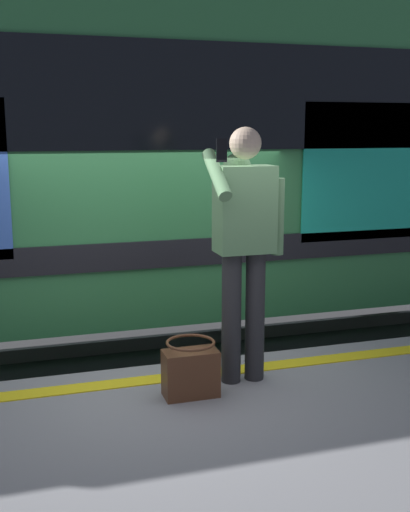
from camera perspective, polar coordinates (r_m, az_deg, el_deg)
name	(u,v)px	position (r m, az deg, el deg)	size (l,w,h in m)	color
ground_plane	(167,468)	(5.39, -3.46, -18.59)	(24.34, 24.34, 0.00)	#3D3D3F
safety_line	(175,377)	(4.73, -2.72, -10.86)	(13.99, 0.16, 0.01)	yellow
track_rail_near	(134,392)	(6.58, -6.41, -12.09)	(18.56, 0.08, 0.16)	slate
track_rail_far	(112,346)	(7.90, -8.38, -8.06)	(18.56, 0.08, 0.16)	slate
train_carriage	(135,143)	(6.78, -6.38, 10.09)	(11.71, 2.78, 4.02)	#2D723F
passenger	(244,234)	(4.41, 3.55, 2.01)	(0.57, 0.55, 1.81)	#262628
handbag	(191,371)	(4.36, -1.31, -10.32)	(0.37, 0.34, 0.39)	#59331E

